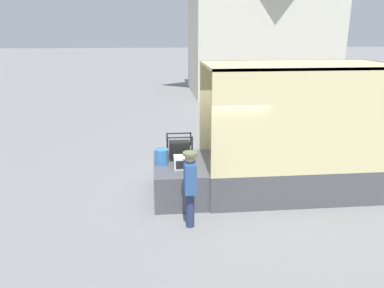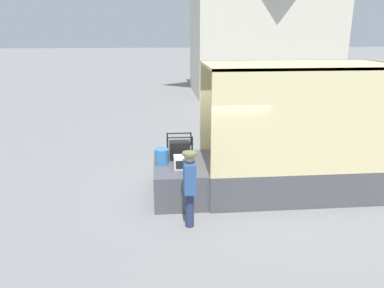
{
  "view_description": "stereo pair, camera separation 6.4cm",
  "coord_description": "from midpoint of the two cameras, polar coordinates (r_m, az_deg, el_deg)",
  "views": [
    {
      "loc": [
        -1.18,
        -8.71,
        4.04
      ],
      "look_at": [
        -0.33,
        -0.2,
        1.41
      ],
      "focal_mm": 35.0,
      "sensor_mm": 36.0,
      "label": 1
    },
    {
      "loc": [
        -1.12,
        -8.71,
        4.04
      ],
      "look_at": [
        -0.33,
        -0.2,
        1.41
      ],
      "focal_mm": 35.0,
      "sensor_mm": 36.0,
      "label": 2
    }
  ],
  "objects": [
    {
      "name": "house_backdrop",
      "position": [
        25.53,
        10.28,
        18.72
      ],
      "size": [
        9.11,
        6.72,
        9.57
      ],
      "color": "beige",
      "rests_on": "ground"
    },
    {
      "name": "portable_generator",
      "position": [
        9.52,
        -2.02,
        -0.88
      ],
      "size": [
        0.65,
        0.43,
        0.64
      ],
      "color": "black",
      "rests_on": "tailgate_deck"
    },
    {
      "name": "ground_plane",
      "position": [
        9.67,
        1.67,
        -7.61
      ],
      "size": [
        160.0,
        160.0,
        0.0
      ],
      "primitive_type": "plane",
      "color": "gray"
    },
    {
      "name": "microwave",
      "position": [
        8.93,
        -1.54,
        -2.78
      ],
      "size": [
        0.45,
        0.38,
        0.29
      ],
      "color": "white",
      "rests_on": "tailgate_deck"
    },
    {
      "name": "tailgate_deck",
      "position": [
        9.44,
        -2.14,
        -5.39
      ],
      "size": [
        1.27,
        2.04,
        0.86
      ],
      "primitive_type": "cube",
      "color": "#4C4C51",
      "rests_on": "ground"
    },
    {
      "name": "box_truck",
      "position": [
        10.56,
        23.92,
        -0.85
      ],
      "size": [
        6.76,
        2.15,
        3.26
      ],
      "color": "#B2B2B7",
      "rests_on": "ground"
    },
    {
      "name": "worker_person",
      "position": [
        7.75,
        -0.53,
        -5.82
      ],
      "size": [
        0.3,
        0.44,
        1.67
      ],
      "color": "navy",
      "rests_on": "ground"
    },
    {
      "name": "orange_bucket",
      "position": [
        9.2,
        -4.84,
        -1.93
      ],
      "size": [
        0.33,
        0.33,
        0.38
      ],
      "color": "#3370B2",
      "rests_on": "tailgate_deck"
    }
  ]
}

